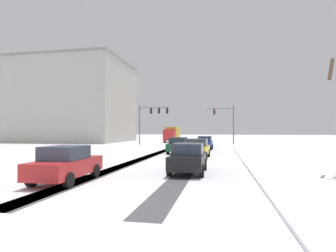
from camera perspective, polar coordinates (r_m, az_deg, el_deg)
The scene contains 14 objects.
ground_plane at distance 9.95m, azimuth -23.66°, elevation -14.29°, with size 300.00×300.00×0.00m, color white.
wheel_track_left_lane at distance 23.43m, azimuth -4.81°, elevation -6.62°, with size 0.93×31.80×0.01m, color #4C4C51.
wheel_track_right_lane at distance 23.40m, azimuth -4.55°, elevation -6.63°, with size 1.07×31.80×0.01m, color #4C4C51.
wheel_track_center at distance 22.63m, azimuth 6.10°, elevation -6.82°, with size 1.03×31.80×0.01m, color #4C4C51.
sidewalk_kerb_right at distance 21.40m, azimuth 20.74°, elevation -6.94°, with size 4.00×31.80×0.12m, color white.
traffic_signal_far_left at distance 44.45m, azimuth -3.60°, elevation 2.17°, with size 5.01×0.43×6.50m.
traffic_signal_far_right at distance 46.97m, azimuth 12.20°, elevation 1.51°, with size 4.66×0.39×6.50m.
car_blue_lead at distance 33.44m, azimuth 7.84°, elevation -3.53°, with size 1.91×4.14×1.62m.
car_dark_green_second at distance 27.49m, azimuth 2.23°, elevation -4.09°, with size 1.99×4.18×1.62m.
car_yellow_cab_third at distance 22.79m, azimuth 6.27°, elevation -4.72°, with size 1.98×4.17×1.62m.
car_black_fourth at distance 14.78m, azimuth 4.31°, elevation -6.76°, with size 1.84×4.10×1.62m.
car_red_fifth at distance 13.03m, azimuth -20.74°, elevation -7.48°, with size 1.95×4.16×1.62m.
box_truck_delivery at distance 53.77m, azimuth 0.89°, elevation -1.70°, with size 2.36×7.42×3.02m.
office_building_far_left_block at distance 60.63m, azimuth -18.82°, elevation 4.85°, with size 21.35×17.91×16.83m.
Camera 1 is at (5.50, -7.97, 2.30)m, focal length 28.81 mm.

